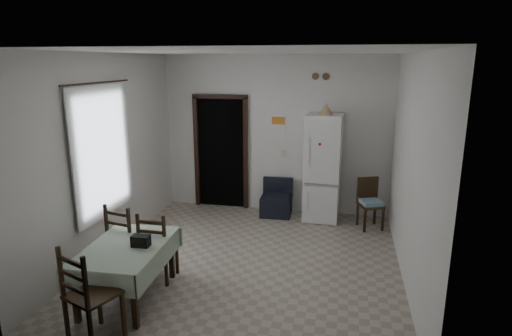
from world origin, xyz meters
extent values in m
plane|color=#A39585|center=(0.00, 0.00, 0.00)|extent=(4.50, 4.50, 0.00)
cube|color=black|center=(-1.05, 2.46, 1.05)|extent=(0.90, 0.45, 2.10)
cube|color=black|center=(-1.54, 2.22, 1.05)|extent=(0.08, 0.10, 2.18)
cube|color=black|center=(-0.56, 2.22, 1.05)|extent=(0.08, 0.10, 2.18)
cube|color=black|center=(-1.05, 2.22, 2.14)|extent=(1.06, 0.10, 0.08)
cube|color=silver|center=(-2.15, -0.20, 1.55)|extent=(0.10, 1.20, 1.60)
cube|color=silver|center=(-2.04, -0.20, 1.55)|extent=(0.02, 1.45, 1.85)
cylinder|color=black|center=(-2.03, -0.20, 2.50)|extent=(0.02, 1.60, 0.02)
cube|color=white|center=(0.05, 2.24, 1.62)|extent=(0.28, 0.02, 0.40)
cube|color=orange|center=(0.05, 2.23, 1.72)|extent=(0.24, 0.01, 0.14)
cube|color=beige|center=(0.15, 2.24, 1.10)|extent=(0.08, 0.02, 0.12)
cylinder|color=brown|center=(0.70, 2.23, 2.52)|extent=(0.12, 0.03, 0.12)
cylinder|color=brown|center=(0.88, 2.23, 2.52)|extent=(0.12, 0.03, 0.12)
cube|color=white|center=(1.35, 2.21, 2.55)|extent=(0.25, 0.07, 0.09)
cone|color=tan|center=(0.92, 1.85, 2.00)|extent=(0.26, 0.26, 0.20)
cube|color=black|center=(-1.01, -1.23, 0.75)|extent=(0.21, 0.13, 0.13)
camera|label=1|loc=(1.27, -5.48, 2.79)|focal=30.00mm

